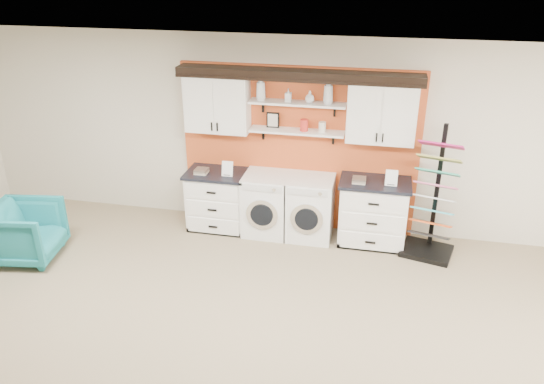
% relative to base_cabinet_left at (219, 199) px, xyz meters
% --- Properties ---
extents(ceiling, '(10.00, 10.00, 0.00)m').
position_rel_base_cabinet_left_xyz_m(ceiling, '(1.13, -3.64, 2.36)').
color(ceiling, white).
rests_on(ceiling, wall_back).
extents(wall_back, '(10.00, 0.00, 10.00)m').
position_rel_base_cabinet_left_xyz_m(wall_back, '(1.13, 0.36, 0.96)').
color(wall_back, beige).
rests_on(wall_back, floor).
extents(accent_panel, '(3.40, 0.07, 2.40)m').
position_rel_base_cabinet_left_xyz_m(accent_panel, '(1.13, 0.32, 0.76)').
color(accent_panel, '#C74E21').
rests_on(accent_panel, wall_back).
extents(upper_cabinet_left, '(0.90, 0.35, 0.84)m').
position_rel_base_cabinet_left_xyz_m(upper_cabinet_left, '(-0.00, 0.15, 1.44)').
color(upper_cabinet_left, white).
rests_on(upper_cabinet_left, wall_back).
extents(upper_cabinet_right, '(0.90, 0.35, 0.84)m').
position_rel_base_cabinet_left_xyz_m(upper_cabinet_right, '(2.26, 0.15, 1.44)').
color(upper_cabinet_right, white).
rests_on(upper_cabinet_right, wall_back).
extents(shelf_lower, '(1.32, 0.28, 0.03)m').
position_rel_base_cabinet_left_xyz_m(shelf_lower, '(1.13, 0.16, 1.09)').
color(shelf_lower, white).
rests_on(shelf_lower, wall_back).
extents(shelf_upper, '(1.32, 0.28, 0.03)m').
position_rel_base_cabinet_left_xyz_m(shelf_upper, '(1.13, 0.16, 1.49)').
color(shelf_upper, white).
rests_on(shelf_upper, wall_back).
extents(crown_molding, '(3.30, 0.41, 0.13)m').
position_rel_base_cabinet_left_xyz_m(crown_molding, '(1.13, 0.17, 1.88)').
color(crown_molding, black).
rests_on(crown_molding, wall_back).
extents(picture_frame, '(0.18, 0.02, 0.22)m').
position_rel_base_cabinet_left_xyz_m(picture_frame, '(0.78, 0.21, 1.21)').
color(picture_frame, black).
rests_on(picture_frame, shelf_lower).
extents(canister_red, '(0.11, 0.11, 0.16)m').
position_rel_base_cabinet_left_xyz_m(canister_red, '(1.23, 0.16, 1.18)').
color(canister_red, red).
rests_on(canister_red, shelf_lower).
extents(canister_cream, '(0.10, 0.10, 0.14)m').
position_rel_base_cabinet_left_xyz_m(canister_cream, '(1.48, 0.16, 1.17)').
color(canister_cream, silver).
rests_on(canister_cream, shelf_lower).
extents(base_cabinet_left, '(0.91, 0.66, 0.89)m').
position_rel_base_cabinet_left_xyz_m(base_cabinet_left, '(0.00, 0.00, 0.00)').
color(base_cabinet_left, white).
rests_on(base_cabinet_left, floor).
extents(base_cabinet_right, '(0.97, 0.66, 0.95)m').
position_rel_base_cabinet_left_xyz_m(base_cabinet_right, '(2.26, -0.00, 0.03)').
color(base_cabinet_right, white).
rests_on(base_cabinet_right, floor).
extents(washer, '(0.65, 0.71, 0.91)m').
position_rel_base_cabinet_left_xyz_m(washer, '(0.74, -0.00, 0.01)').
color(washer, white).
rests_on(washer, floor).
extents(dryer, '(0.65, 0.71, 0.91)m').
position_rel_base_cabinet_left_xyz_m(dryer, '(1.37, -0.00, 0.01)').
color(dryer, white).
rests_on(dryer, floor).
extents(sample_rack, '(0.77, 0.69, 1.81)m').
position_rel_base_cabinet_left_xyz_m(sample_rack, '(3.04, -0.13, 0.12)').
color(sample_rack, black).
rests_on(sample_rack, floor).
extents(armchair, '(0.97, 0.95, 0.77)m').
position_rel_base_cabinet_left_xyz_m(armchair, '(-2.26, -1.39, -0.06)').
color(armchair, '#17747D').
rests_on(armchair, floor).
extents(soap_bottle_a, '(0.14, 0.14, 0.34)m').
position_rel_base_cabinet_left_xyz_m(soap_bottle_a, '(0.62, 0.16, 1.67)').
color(soap_bottle_a, silver).
rests_on(soap_bottle_a, shelf_upper).
extents(soap_bottle_b, '(0.08, 0.08, 0.18)m').
position_rel_base_cabinet_left_xyz_m(soap_bottle_b, '(1.00, 0.16, 1.59)').
color(soap_bottle_b, silver).
rests_on(soap_bottle_b, shelf_upper).
extents(soap_bottle_c, '(0.17, 0.17, 0.16)m').
position_rel_base_cabinet_left_xyz_m(soap_bottle_c, '(1.30, 0.16, 1.58)').
color(soap_bottle_c, silver).
rests_on(soap_bottle_c, shelf_upper).
extents(soap_bottle_d, '(0.19, 0.19, 0.34)m').
position_rel_base_cabinet_left_xyz_m(soap_bottle_d, '(1.54, 0.16, 1.67)').
color(soap_bottle_d, silver).
rests_on(soap_bottle_d, shelf_upper).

